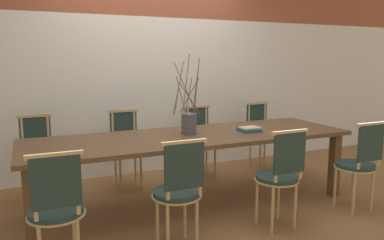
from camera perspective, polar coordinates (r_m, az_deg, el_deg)
ground_plane at (r=3.92m, az=0.00°, el=-12.73°), size 16.00×16.00×0.00m
wall_rear at (r=4.87m, az=-6.42°, el=10.77°), size 12.00×0.06×3.20m
dining_table at (r=3.72m, az=0.00°, el=-3.40°), size 3.22×0.98×0.72m
chair_near_leftend at (r=2.71m, az=-19.95°, el=-12.37°), size 0.39×0.39×0.89m
chair_near_left at (r=2.89m, az=-2.03°, el=-10.42°), size 0.39×0.39×0.89m
chair_near_center at (r=3.33m, az=13.27°, el=-7.94°), size 0.39×0.39×0.89m
chair_near_right at (r=3.95m, az=24.11°, el=-5.80°), size 0.39×0.39×0.89m
chair_far_leftend at (r=4.23m, az=-22.56°, el=-4.73°), size 0.39×0.39×0.89m
chair_far_left at (r=4.35m, az=-9.97°, el=-3.78°), size 0.39×0.39×0.89m
chair_far_center at (r=4.66m, az=1.33°, el=-2.77°), size 0.39×0.39×0.89m
chair_far_right at (r=5.10m, az=10.46°, el=-1.87°), size 0.39×0.39×0.89m
vase_centerpiece at (r=3.73m, az=-0.48°, el=-0.30°), size 0.30×0.33×0.79m
book_stack at (r=3.93m, az=8.70°, el=-1.40°), size 0.22×0.21×0.05m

